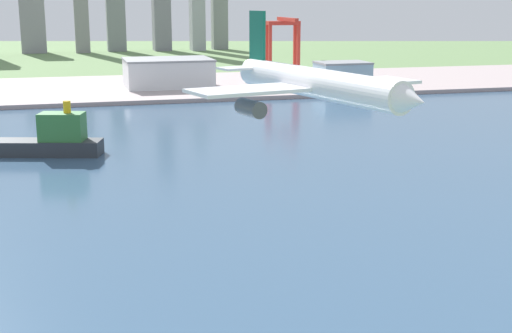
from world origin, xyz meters
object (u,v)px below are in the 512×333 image
at_px(port_crane_red, 284,34).
at_px(warehouse_main, 168,72).
at_px(warehouse_annex, 342,74).
at_px(airplane_landing, 317,84).
at_px(container_barge, 49,140).

relative_size(port_crane_red, warehouse_main, 0.77).
bearing_deg(warehouse_main, warehouse_annex, -15.60).
bearing_deg(port_crane_red, warehouse_annex, -76.67).
relative_size(airplane_landing, container_barge, 0.94).
bearing_deg(warehouse_annex, warehouse_main, 164.40).
xyz_separation_m(warehouse_main, warehouse_annex, (107.75, -30.07, -1.01)).
distance_m(container_barge, warehouse_main, 198.86).
bearing_deg(warehouse_main, port_crane_red, 24.91).
bearing_deg(container_barge, airplane_landing, -76.93).
bearing_deg(warehouse_annex, container_barge, -139.38).
bearing_deg(airplane_landing, container_barge, 103.07).
distance_m(airplane_landing, port_crane_red, 423.66).
distance_m(airplane_landing, warehouse_main, 366.34).
xyz_separation_m(airplane_landing, warehouse_annex, (139.15, 333.32, -35.15)).
height_order(airplane_landing, port_crane_red, airplane_landing).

